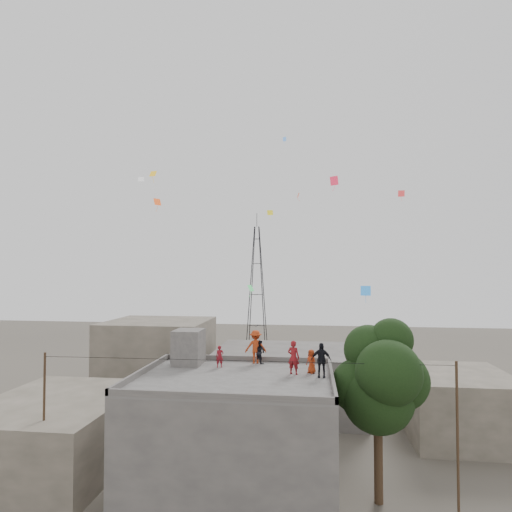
{
  "coord_description": "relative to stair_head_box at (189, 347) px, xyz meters",
  "views": [
    {
      "loc": [
        3.95,
        -21.75,
        11.54
      ],
      "look_at": [
        0.83,
        2.11,
        12.38
      ],
      "focal_mm": 30.0,
      "sensor_mm": 36.0,
      "label": 1
    }
  ],
  "objects": [
    {
      "name": "neighbor_west",
      "position": [
        -7.8,
        -0.6,
        -5.1
      ],
      "size": [
        8.0,
        10.0,
        4.0
      ],
      "primitive_type": "cube",
      "color": "#585145",
      "rests_on": "ground"
    },
    {
      "name": "person_orange_adult",
      "position": [
        3.84,
        0.8,
        -0.04
      ],
      "size": [
        1.34,
        0.9,
        1.93
      ],
      "primitive_type": "imported",
      "rotation": [
        0.0,
        0.0,
        -2.99
      ],
      "color": "#AE3613",
      "rests_on": "main_building"
    },
    {
      "name": "stair_head_box",
      "position": [
        0.0,
        0.0,
        0.0
      ],
      "size": [
        1.6,
        1.8,
        2.0
      ],
      "primitive_type": "cube",
      "color": "#504D4B",
      "rests_on": "main_building"
    },
    {
      "name": "person_red_adult",
      "position": [
        6.17,
        -1.6,
        -0.12
      ],
      "size": [
        0.74,
        0.59,
        1.76
      ],
      "primitive_type": "imported",
      "rotation": [
        0.0,
        0.0,
        2.84
      ],
      "color": "maroon",
      "rests_on": "main_building"
    },
    {
      "name": "neighbor_east",
      "position": [
        17.2,
        7.4,
        -4.9
      ],
      "size": [
        7.0,
        8.0,
        4.4
      ],
      "primitive_type": "cube",
      "color": "#585145",
      "rests_on": "ground"
    },
    {
      "name": "main_building",
      "position": [
        3.2,
        -2.6,
        -4.05
      ],
      "size": [
        10.0,
        8.0,
        6.1
      ],
      "color": "#504D4B",
      "rests_on": "ground"
    },
    {
      "name": "person_red_child",
      "position": [
        1.97,
        -0.53,
        -0.4
      ],
      "size": [
        0.51,
        0.43,
        1.21
      ],
      "primitive_type": "imported",
      "rotation": [
        0.0,
        0.0,
        0.37
      ],
      "color": "maroon",
      "rests_on": "main_building"
    },
    {
      "name": "person_dark_adult",
      "position": [
        7.6,
        -2.08,
        -0.13
      ],
      "size": [
        1.04,
        0.46,
        1.75
      ],
      "primitive_type": "imported",
      "rotation": [
        0.0,
        0.0,
        -0.03
      ],
      "color": "black",
      "rests_on": "main_building"
    },
    {
      "name": "neighbor_northwest",
      "position": [
        -6.8,
        13.4,
        -3.6
      ],
      "size": [
        9.0,
        8.0,
        7.0
      ],
      "primitive_type": "cube",
      "color": "#585145",
      "rests_on": "ground"
    },
    {
      "name": "utility_line",
      "position": [
        3.7,
        -3.85,
        -3.27
      ],
      "size": [
        20.12,
        0.62,
        7.4
      ],
      "color": "black",
      "rests_on": "ground"
    },
    {
      "name": "transmission_tower",
      "position": [
        -0.8,
        37.4,
        1.97
      ],
      "size": [
        2.97,
        2.97,
        20.01
      ],
      "color": "black",
      "rests_on": "ground"
    },
    {
      "name": "ground",
      "position": [
        3.2,
        -2.6,
        -7.1
      ],
      "size": [
        140.0,
        140.0,
        0.0
      ],
      "primitive_type": "plane",
      "color": "#4D4840",
      "rests_on": "ground"
    },
    {
      "name": "neighbor_north",
      "position": [
        5.2,
        11.4,
        -4.6
      ],
      "size": [
        12.0,
        9.0,
        5.0
      ],
      "primitive_type": "cube",
      "color": "#504D4B",
      "rests_on": "ground"
    },
    {
      "name": "parapet",
      "position": [
        3.2,
        -2.6,
        -0.85
      ],
      "size": [
        10.0,
        8.0,
        0.3
      ],
      "color": "#504D4B",
      "rests_on": "main_building"
    },
    {
      "name": "person_orange_child",
      "position": [
        7.1,
        -1.23,
        -0.38
      ],
      "size": [
        0.72,
        0.7,
        1.24
      ],
      "primitive_type": "imported",
      "rotation": [
        0.0,
        0.0,
        -0.74
      ],
      "color": "#AC3413",
      "rests_on": "main_building"
    },
    {
      "name": "kites",
      "position": [
        4.63,
        4.99,
        9.05
      ],
      "size": [
        20.1,
        14.41,
        12.93
      ],
      "color": "#FB551A",
      "rests_on": "ground"
    },
    {
      "name": "tree",
      "position": [
        10.57,
        -2.0,
        -1.0
      ],
      "size": [
        4.9,
        4.6,
        9.1
      ],
      "color": "black",
      "rests_on": "ground"
    },
    {
      "name": "person_dark_child",
      "position": [
        4.09,
        0.79,
        -0.32
      ],
      "size": [
        0.83,
        0.81,
        1.35
      ],
      "primitive_type": "imported",
      "rotation": [
        0.0,
        0.0,
        2.47
      ],
      "color": "black",
      "rests_on": "main_building"
    }
  ]
}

